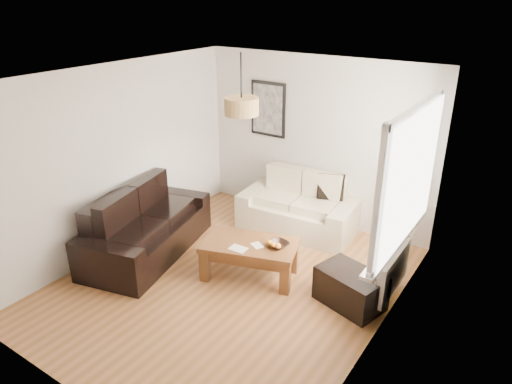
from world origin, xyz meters
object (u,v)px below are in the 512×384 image
Objects in this scene: loveseat_cream at (299,203)px; ottoman at (350,288)px; coffee_table at (250,259)px; sofa_leather at (146,224)px.

loveseat_cream is 1.99m from ottoman.
loveseat_cream is 1.45× the size of coffee_table.
loveseat_cream is at bearing 94.52° from coffee_table.
sofa_leather is at bearing -133.09° from loveseat_cream.
loveseat_cream reaches higher than ottoman.
ottoman is (2.88, 0.46, -0.22)m from sofa_leather.
ottoman is at bearing -94.41° from sofa_leather.
loveseat_cream is 0.85× the size of sofa_leather.
coffee_table is 1.34m from ottoman.
coffee_table reaches higher than ottoman.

